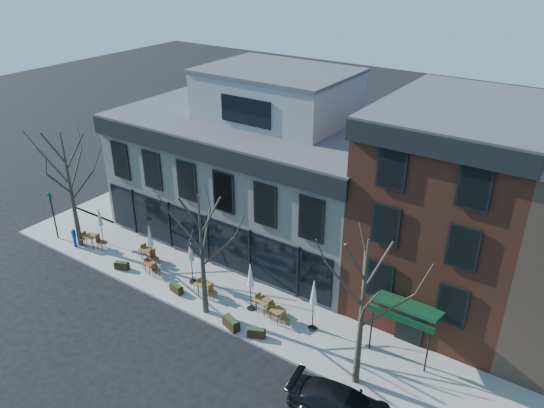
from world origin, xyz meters
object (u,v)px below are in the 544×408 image
Objects in this scene: umbrella_0 at (100,219)px; call_box at (74,237)px; cafe_set_0 at (91,240)px; parked_sedan at (342,405)px.

call_box is at bearing -128.54° from umbrella_0.
umbrella_0 is at bearing 77.02° from cafe_set_0.
cafe_set_0 is (0.92, 0.62, -0.18)m from call_box.
umbrella_0 is (-19.85, 3.82, 1.26)m from parked_sedan.
cafe_set_0 is 0.78× the size of umbrella_0.
parked_sedan is 20.25m from cafe_set_0.
cafe_set_0 is (-20.02, 3.05, -0.01)m from parked_sedan.
umbrella_0 reaches higher than cafe_set_0.
parked_sedan is at bearing -6.63° from call_box.
call_box is (-20.95, 2.44, 0.17)m from parked_sedan.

